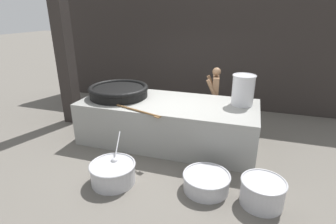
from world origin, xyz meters
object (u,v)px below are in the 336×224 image
(cook, at_px, (215,95))
(prep_bowl_vegetables, at_px, (113,172))
(stock_pot, at_px, (243,90))
(prep_bowl_extra, at_px, (262,191))
(giant_wok_near, at_px, (119,91))
(prep_bowl_meat, at_px, (206,181))

(cook, relative_size, prep_bowl_vegetables, 1.48)
(stock_pot, bearing_deg, prep_bowl_extra, -75.72)
(prep_bowl_vegetables, distance_m, prep_bowl_extra, 2.54)
(giant_wok_near, relative_size, prep_bowl_extra, 1.99)
(giant_wok_near, distance_m, prep_bowl_extra, 3.82)
(giant_wok_near, relative_size, prep_bowl_meat, 1.72)
(prep_bowl_extra, bearing_deg, giant_wok_near, 153.60)
(stock_pot, height_order, cook, stock_pot)
(stock_pot, distance_m, prep_bowl_meat, 2.23)
(giant_wok_near, relative_size, prep_bowl_vegetables, 1.34)
(cook, bearing_deg, prep_bowl_vegetables, 58.78)
(stock_pot, relative_size, prep_bowl_meat, 0.81)
(giant_wok_near, height_order, cook, cook)
(prep_bowl_vegetables, distance_m, prep_bowl_meat, 1.66)
(stock_pot, distance_m, cook, 1.32)
(giant_wok_near, height_order, prep_bowl_meat, giant_wok_near)
(stock_pot, xyz_separation_m, cook, (-0.72, 1.00, -0.48))
(stock_pot, distance_m, prep_bowl_vegetables, 3.17)
(stock_pot, height_order, prep_bowl_extra, stock_pot)
(prep_bowl_extra, bearing_deg, stock_pot, 104.28)
(giant_wok_near, distance_m, stock_pot, 2.85)
(giant_wok_near, bearing_deg, prep_bowl_extra, -26.40)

